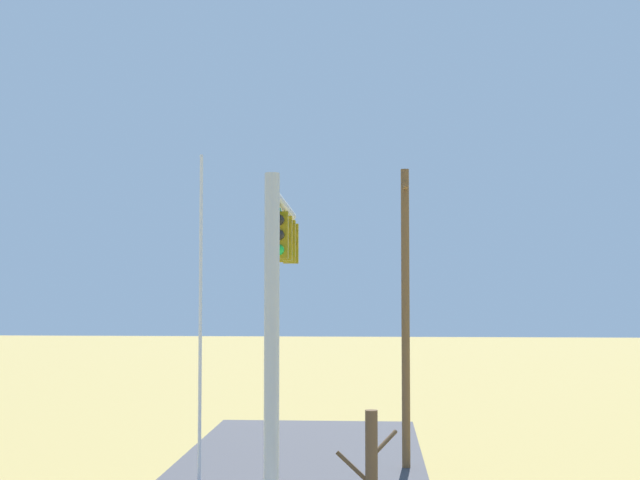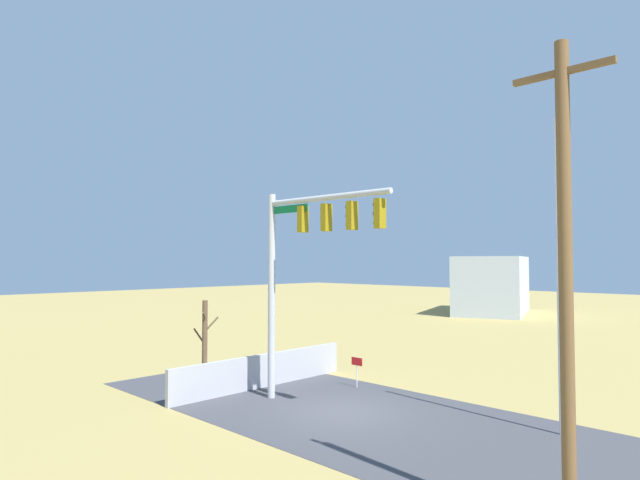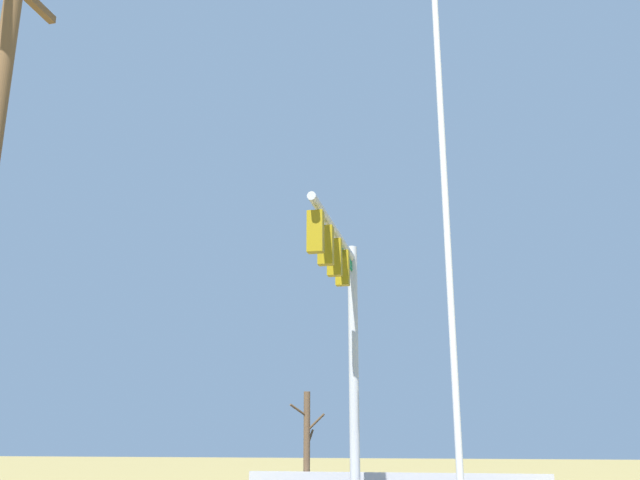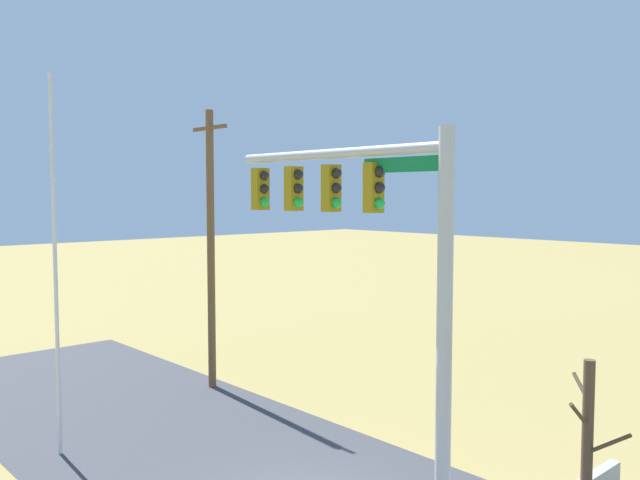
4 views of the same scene
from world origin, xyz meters
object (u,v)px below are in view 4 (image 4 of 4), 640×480
Objects in this scene: flagpole at (55,267)px; bare_tree at (587,459)px; utility_pole at (211,245)px; signal_mast at (373,250)px.

flagpole is 2.59× the size of bare_tree.
bare_tree is (13.64, -1.05, -2.97)m from utility_pole.
signal_mast is 5.32m from bare_tree.
flagpole is 6.53m from utility_pole.
utility_pole reaches higher than bare_tree.
bare_tree is at bearing 28.37° from signal_mast.
signal_mast is at bearing -151.63° from bare_tree.
utility_pole is (-2.37, 6.08, 0.09)m from flagpole.
signal_mast is 0.82× the size of utility_pole.
flagpole is at bearing -155.94° from bare_tree.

